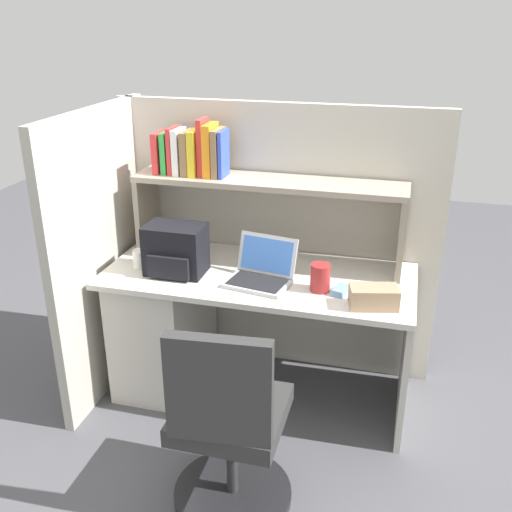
% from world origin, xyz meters
% --- Properties ---
extents(ground_plane, '(8.00, 8.00, 0.00)m').
position_xyz_m(ground_plane, '(0.00, 0.00, 0.00)').
color(ground_plane, '#4C4C51').
extents(desk, '(1.60, 0.70, 0.73)m').
position_xyz_m(desk, '(-0.39, 0.00, 0.40)').
color(desk, beige).
rests_on(desk, ground_plane).
extents(cubicle_partition_rear, '(1.84, 0.05, 1.55)m').
position_xyz_m(cubicle_partition_rear, '(0.00, 0.38, 0.78)').
color(cubicle_partition_rear, '#B2ADA0').
rests_on(cubicle_partition_rear, ground_plane).
extents(cubicle_partition_left, '(0.05, 1.06, 1.55)m').
position_xyz_m(cubicle_partition_left, '(-0.85, -0.05, 0.78)').
color(cubicle_partition_left, '#B2ADA0').
rests_on(cubicle_partition_left, ground_plane).
extents(overhead_hutch, '(1.44, 0.28, 0.45)m').
position_xyz_m(overhead_hutch, '(0.00, 0.20, 1.08)').
color(overhead_hutch, gray).
rests_on(overhead_hutch, desk).
extents(reference_books_on_shelf, '(0.39, 0.18, 0.30)m').
position_xyz_m(reference_books_on_shelf, '(-0.41, 0.20, 1.30)').
color(reference_books_on_shelf, red).
rests_on(reference_books_on_shelf, overhead_hutch).
extents(laptop, '(0.35, 0.31, 0.22)m').
position_xyz_m(laptop, '(0.04, -0.09, 0.78)').
color(laptop, '#B7BABF').
rests_on(laptop, desk).
extents(backpack, '(0.30, 0.22, 0.26)m').
position_xyz_m(backpack, '(-0.42, -0.09, 0.86)').
color(backpack, black).
rests_on(backpack, desk).
extents(computer_mouse, '(0.09, 0.12, 0.03)m').
position_xyz_m(computer_mouse, '(0.44, -0.12, 0.75)').
color(computer_mouse, '#7299C6').
rests_on(computer_mouse, desk).
extents(paper_cup, '(0.08, 0.08, 0.09)m').
position_xyz_m(paper_cup, '(-0.63, -0.07, 0.78)').
color(paper_cup, white).
rests_on(paper_cup, desk).
extents(tissue_box, '(0.24, 0.17, 0.10)m').
position_xyz_m(tissue_box, '(0.60, -0.22, 0.78)').
color(tissue_box, '#9E7F60').
rests_on(tissue_box, desk).
extents(snack_canister, '(0.10, 0.10, 0.14)m').
position_xyz_m(snack_canister, '(0.34, -0.11, 0.80)').
color(snack_canister, maroon).
rests_on(snack_canister, desk).
extents(office_chair, '(0.52, 0.52, 0.93)m').
position_xyz_m(office_chair, '(0.09, -0.84, 0.39)').
color(office_chair, black).
rests_on(office_chair, ground_plane).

